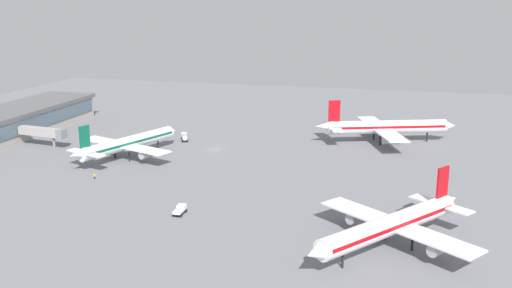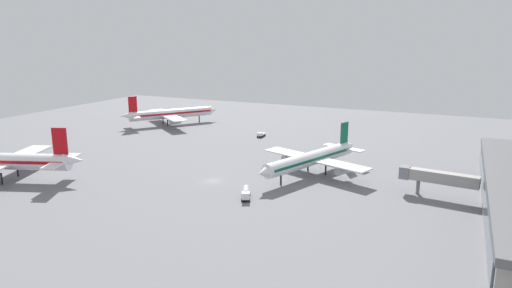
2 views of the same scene
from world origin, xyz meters
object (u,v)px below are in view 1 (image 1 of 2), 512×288
object	(u,v)px
pushback_tractor	(180,210)
airplane_at_gate	(127,143)
airplane_taxiing	(385,127)
fuel_truck	(184,137)
airplane_distant	(391,225)
ground_crew_worker	(94,176)

from	to	relation	value
pushback_tractor	airplane_at_gate	bearing A→B (deg)	39.93
airplane_at_gate	airplane_taxiing	bearing A→B (deg)	-41.76
pushback_tractor	airplane_taxiing	bearing A→B (deg)	-27.98
pushback_tractor	fuel_truck	world-z (taller)	fuel_truck
airplane_distant	airplane_at_gate	bearing A→B (deg)	-83.25
airplane_distant	ground_crew_worker	world-z (taller)	airplane_distant
airplane_at_gate	ground_crew_worker	bearing A→B (deg)	-157.17
airplane_at_gate	pushback_tractor	distance (m)	53.10
airplane_at_gate	airplane_distant	xyz separation A→B (m)	(47.08, 82.13, 0.21)
airplane_distant	pushback_tractor	xyz separation A→B (m)	(-6.60, -47.97, -4.08)
airplane_distant	pushback_tractor	distance (m)	48.59
airplane_at_gate	airplane_distant	bearing A→B (deg)	-99.70
airplane_at_gate	airplane_taxiing	distance (m)	87.47
airplane_distant	fuel_truck	distance (m)	103.69
airplane_taxiing	pushback_tractor	xyz separation A→B (m)	(81.70, -42.99, -4.54)
airplane_at_gate	ground_crew_worker	world-z (taller)	airplane_at_gate
airplane_taxiing	pushback_tractor	world-z (taller)	airplane_taxiing
ground_crew_worker	pushback_tractor	bearing A→B (deg)	-125.02
fuel_truck	ground_crew_worker	world-z (taller)	fuel_truck
fuel_truck	airplane_taxiing	bearing A→B (deg)	-102.63
airplane_taxiing	fuel_truck	world-z (taller)	airplane_taxiing
airplane_at_gate	fuel_truck	world-z (taller)	airplane_at_gate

